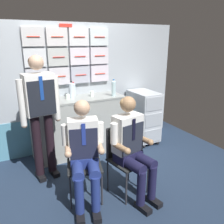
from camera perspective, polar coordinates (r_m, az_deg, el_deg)
The scene contains 14 objects.
ground at distance 3.26m, azimuth -2.45°, elevation -18.19°, with size 4.80×4.80×0.04m, color #1F2E44.
galley_bulkhead at distance 4.02m, azimuth -10.82°, elevation 5.90°, with size 4.20×0.14×2.15m.
galley_counter at distance 3.95m, azimuth -8.27°, elevation -3.41°, with size 1.55×0.53×0.97m.
service_trolley at distance 4.38m, azimuth 7.77°, elevation -0.83°, with size 0.40×0.65×0.97m.
folding_chair_left at distance 2.88m, azimuth -7.07°, elevation -10.62°, with size 0.49×0.49×0.85m.
crew_member_left at distance 2.67m, azimuth -6.91°, elevation -9.27°, with size 0.50×0.65×1.25m.
folding_chair_center at distance 2.95m, azimuth 2.72°, elevation -9.80°, with size 0.47×0.47×0.85m.
crew_member_center at distance 2.77m, azimuth 4.97°, elevation -7.92°, with size 0.50×0.65×1.26m.
crew_member_standing at distance 3.18m, azimuth -17.26°, elevation 0.95°, with size 0.53×0.30×1.70m.
water_bottle_short at distance 3.87m, azimuth 0.41°, elevation 5.92°, with size 0.07×0.07×0.29m.
sparkling_bottle_green at distance 3.81m, azimuth -9.88°, elevation 5.40°, with size 0.08×0.08×0.27m.
water_bottle_tall at distance 3.94m, azimuth -9.53°, elevation 5.53°, with size 0.07×0.07×0.24m.
coffee_cup_spare at distance 3.89m, azimuth -4.98°, elevation 4.58°, with size 0.07×0.07×0.09m.
paper_cup_blue at distance 3.77m, azimuth -10.89°, elevation 3.82°, with size 0.07×0.07×0.08m.
Camera 1 is at (-1.08, -2.42, 1.88)m, focal length 37.00 mm.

